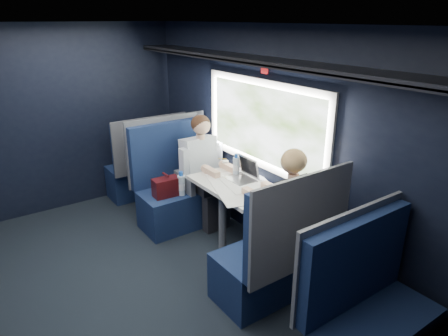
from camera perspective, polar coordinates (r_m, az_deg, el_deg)
ground at (r=4.03m, az=-10.97°, el=-15.50°), size 2.80×4.20×0.01m
room_shell at (r=3.39m, az=-12.31°, el=5.33°), size 3.00×4.40×2.40m
table at (r=4.13m, az=1.51°, el=-3.34°), size 0.62×1.00×0.74m
seat_bay_near at (r=4.81m, az=-6.51°, el=-3.03°), size 1.04×0.62×1.26m
seat_bay_far at (r=3.56m, az=7.60°, el=-12.44°), size 1.04×0.62×1.26m
seat_row_front at (r=5.60m, az=-11.01°, el=0.08°), size 1.04×0.51×1.16m
seat_row_back at (r=3.09m, az=19.82°, el=-19.65°), size 1.04×0.51×1.16m
man at (r=4.68m, az=-2.89°, el=0.34°), size 0.53×0.56×1.32m
woman at (r=3.66m, az=8.99°, el=-5.85°), size 0.53×0.56×1.32m
papers at (r=4.05m, az=2.74°, el=-2.66°), size 0.83×0.99×0.01m
laptop at (r=4.22m, az=2.90°, el=-0.74°), size 0.24×0.32×0.24m
bottle_small at (r=4.31m, az=1.74°, el=0.35°), size 0.07×0.07×0.24m
cup at (r=4.52m, az=0.21°, el=0.51°), size 0.07×0.07×0.09m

